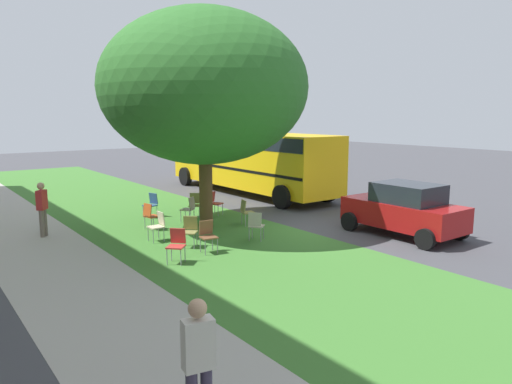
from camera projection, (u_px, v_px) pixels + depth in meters
The scene contains 19 objects.
ground at pixel (307, 229), 15.67m from camera, with size 80.00×80.00×0.00m, color #424247.
grass_verge at pixel (225, 245), 13.77m from camera, with size 48.00×6.00×0.01m, color #3D752D.
sidewalk_strip at pixel (68, 276), 11.17m from camera, with size 48.00×2.80×0.01m, color #ADA89E.
street_tree at pixel (204, 88), 15.28m from camera, with size 6.67×6.67×7.05m.
chair_0 at pixel (256, 224), 14.18m from camera, with size 0.58×0.59×0.88m.
chair_1 at pixel (177, 243), 12.08m from camera, with size 0.59×0.59×0.88m.
chair_2 at pixel (151, 203), 17.50m from camera, with size 0.52×0.53×0.88m.
chair_3 at pixel (158, 224), 14.15m from camera, with size 0.42×0.42×0.88m.
chair_4 at pixel (208, 234), 12.99m from camera, with size 0.47×0.47×0.88m.
chair_5 at pixel (190, 229), 13.53m from camera, with size 0.59×0.59×0.88m.
chair_6 at pixel (246, 210), 16.18m from camera, with size 0.51×0.52×0.88m.
chair_7 at pixel (150, 214), 15.55m from camera, with size 0.49×0.50×0.88m.
chair_8 at pixel (215, 201), 17.83m from camera, with size 0.57×0.56×0.88m.
chair_9 at pixel (195, 203), 17.52m from camera, with size 0.58×0.58×0.88m.
chair_10 at pixel (189, 207), 16.70m from camera, with size 0.58×0.58×0.88m.
parked_car at pixel (404, 209), 14.78m from camera, with size 3.70×1.92×1.65m.
school_bus at pixel (249, 156), 22.74m from camera, with size 10.40×2.80×2.88m.
pedestrian_0 at pixel (199, 362), 5.47m from camera, with size 0.26×0.39×1.69m.
pedestrian_1 at pixel (42, 207), 14.62m from camera, with size 0.40×0.39×1.69m.
Camera 1 is at (-11.21, 10.50, 3.73)m, focal length 33.51 mm.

